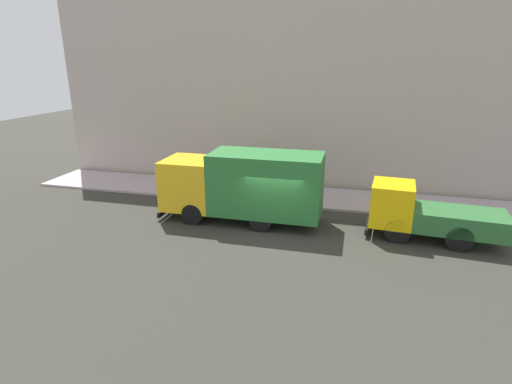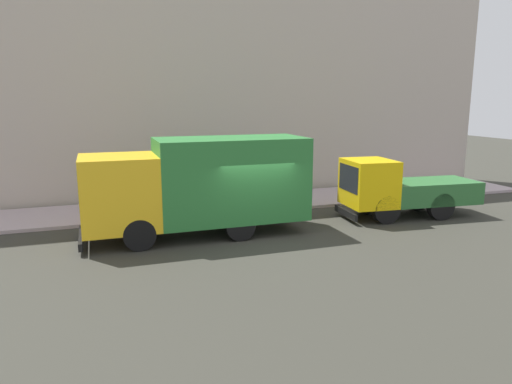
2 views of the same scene
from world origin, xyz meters
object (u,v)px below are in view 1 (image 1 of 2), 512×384
at_px(small_flatbed_truck, 425,214).
at_px(street_sign_post, 291,175).
at_px(traffic_cone_orange, 205,187).
at_px(pedestrian_walking, 210,177).
at_px(large_utility_truck, 243,184).

bearing_deg(small_flatbed_truck, street_sign_post, 71.81).
bearing_deg(traffic_cone_orange, pedestrian_walking, -78.74).
relative_size(traffic_cone_orange, street_sign_post, 0.26).
distance_m(large_utility_truck, traffic_cone_orange, 4.66).
bearing_deg(pedestrian_walking, large_utility_truck, -54.05).
xyz_separation_m(small_flatbed_truck, street_sign_post, (2.63, 6.11, 0.55)).
height_order(large_utility_truck, street_sign_post, large_utility_truck).
bearing_deg(street_sign_post, large_utility_truck, 145.67).
bearing_deg(pedestrian_walking, street_sign_post, -13.67).
bearing_deg(pedestrian_walking, traffic_cone_orange, -174.06).
distance_m(small_flatbed_truck, pedestrian_walking, 11.21).
bearing_deg(large_utility_truck, street_sign_post, -34.17).
distance_m(pedestrian_walking, street_sign_post, 4.70).
distance_m(small_flatbed_truck, street_sign_post, 6.67).
height_order(small_flatbed_truck, pedestrian_walking, small_flatbed_truck).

